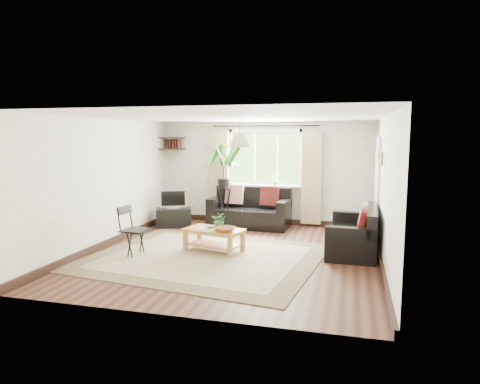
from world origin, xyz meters
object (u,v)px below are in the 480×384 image
(sofa_back, at_px, (250,208))
(folding_chair, at_px, (135,231))
(sofa_right, at_px, (353,231))
(coffee_table, at_px, (214,240))
(tv_stand, at_px, (174,217))
(palm_stand, at_px, (224,184))

(sofa_back, relative_size, folding_chair, 2.08)
(sofa_right, height_order, folding_chair, folding_chair)
(sofa_right, bearing_deg, folding_chair, -69.50)
(sofa_back, distance_m, coffee_table, 2.25)
(folding_chair, bearing_deg, coffee_table, -60.05)
(sofa_right, xyz_separation_m, tv_stand, (-3.99, 1.21, -0.18))
(sofa_right, height_order, tv_stand, sofa_right)
(sofa_back, xyz_separation_m, folding_chair, (-1.37, -2.81, 0.01))
(coffee_table, relative_size, palm_stand, 0.54)
(palm_stand, relative_size, folding_chair, 2.21)
(sofa_right, xyz_separation_m, coffee_table, (-2.41, -0.62, -0.18))
(sofa_right, relative_size, palm_stand, 0.86)
(tv_stand, bearing_deg, palm_stand, 0.34)
(palm_stand, bearing_deg, tv_stand, -155.77)
(coffee_table, relative_size, folding_chair, 1.19)
(tv_stand, bearing_deg, sofa_back, -10.57)
(tv_stand, xyz_separation_m, palm_stand, (1.07, 0.48, 0.75))
(sofa_back, bearing_deg, palm_stand, 175.66)
(tv_stand, distance_m, folding_chair, 2.44)
(palm_stand, xyz_separation_m, folding_chair, (-0.74, -2.89, -0.52))
(sofa_right, relative_size, tv_stand, 2.11)
(sofa_right, bearing_deg, sofa_back, -122.86)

